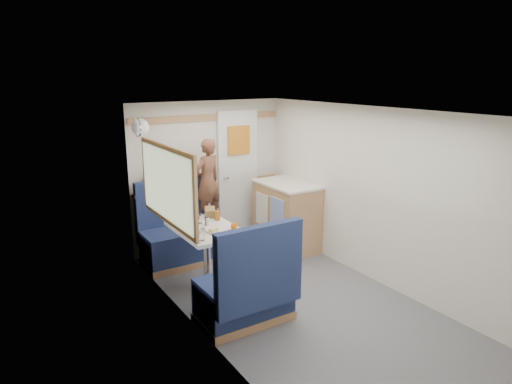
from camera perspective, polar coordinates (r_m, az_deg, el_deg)
floor at (r=4.83m, az=6.62°, el=-14.50°), size 4.50×4.50×0.00m
ceiling at (r=4.24m, az=7.41°, el=9.84°), size 4.50×4.50×0.00m
wall_back at (r=6.28m, az=-5.97°, el=2.16°), size 2.20×0.02×2.00m
wall_left at (r=3.87m, az=-5.85°, el=-5.76°), size 0.02×4.50×2.00m
wall_right at (r=5.18m, az=16.53°, el=-1.06°), size 0.02×4.50×2.00m
oak_trim_low at (r=6.30m, az=-5.85°, el=0.79°), size 2.15×0.02×0.08m
oak_trim_high at (r=6.15m, az=-6.08°, el=9.24°), size 2.15×0.02×0.08m
side_window at (r=4.69m, az=-11.14°, el=0.84°), size 0.04×1.30×0.72m
rear_door at (r=6.47m, az=-2.26°, el=2.33°), size 0.62×0.12×1.86m
dinette_table at (r=5.05m, az=-6.19°, el=-6.09°), size 0.62×0.92×0.72m
bench_far at (r=5.89m, az=-9.83°, el=-5.94°), size 0.90×0.59×1.05m
bench_near at (r=4.46m, az=-1.10°, el=-12.66°), size 0.90×0.59×1.05m
ledge at (r=5.94m, az=-11.01°, el=0.06°), size 0.90×0.14×0.04m
dome_light at (r=5.41m, az=-14.28°, el=7.85°), size 0.20×0.20×0.20m
galley_counter at (r=6.25m, az=3.78°, el=-2.94°), size 0.57×0.92×0.92m
person at (r=5.88m, az=-6.08°, el=1.33°), size 0.46×0.37×1.11m
duffel_bag at (r=5.91m, az=-11.16°, el=1.27°), size 0.49×0.28×0.22m
tray at (r=4.84m, az=-4.44°, el=-4.91°), size 0.29×0.37×0.02m
orange_fruit at (r=4.86m, az=-2.76°, el=-4.26°), size 0.07×0.07×0.07m
cheese_block at (r=4.82m, az=-5.31°, el=-4.71°), size 0.11×0.09×0.03m
wine_glass at (r=4.91m, az=-7.50°, el=-3.32°), size 0.08×0.08×0.17m
tumbler_left at (r=4.62m, az=-6.83°, el=-5.30°), size 0.07×0.07×0.12m
tumbler_mid at (r=5.14m, az=-7.18°, el=-3.25°), size 0.07×0.07×0.12m
beer_glass at (r=5.23m, az=-4.86°, el=-2.95°), size 0.07×0.07×0.11m
pepper_grinder at (r=5.07m, az=-6.21°, el=-3.63°), size 0.03×0.03×0.09m
salt_grinder at (r=5.04m, az=-6.07°, el=-3.76°), size 0.03×0.03×0.09m
bread_loaf at (r=5.39m, az=-5.77°, el=-2.52°), size 0.20×0.25×0.09m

